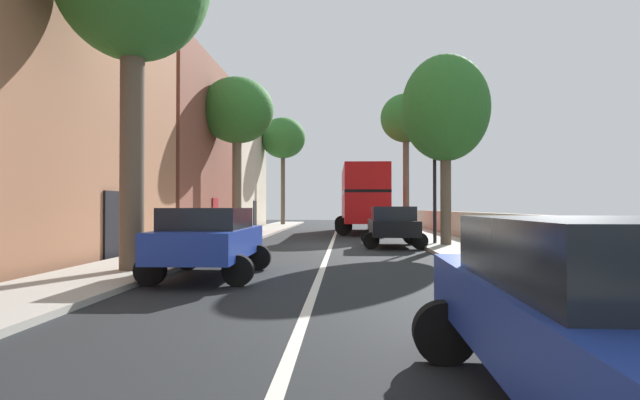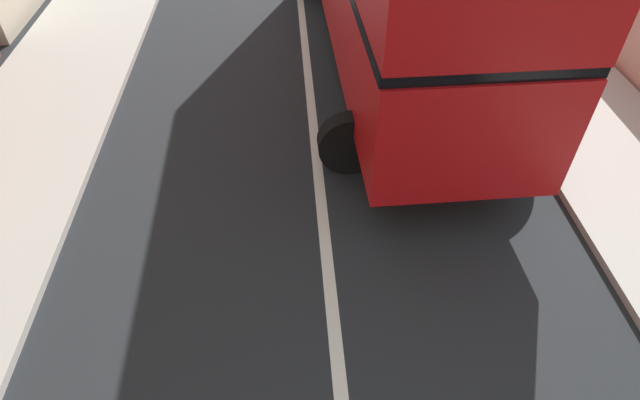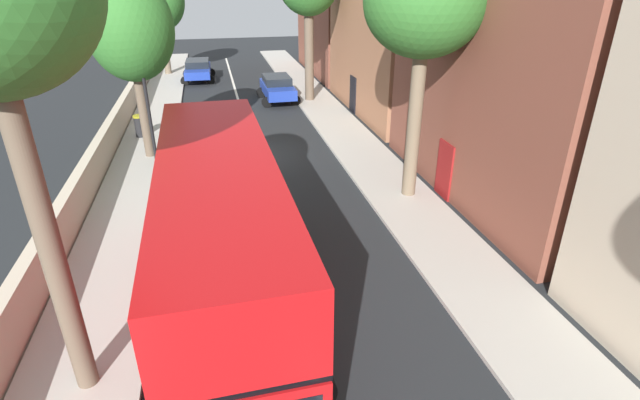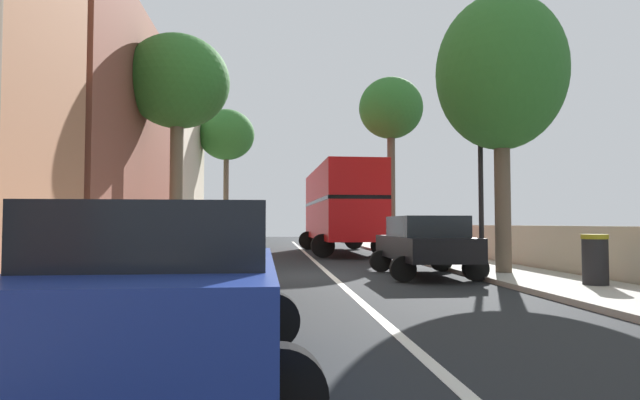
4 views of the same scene
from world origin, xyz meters
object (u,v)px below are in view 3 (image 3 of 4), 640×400
object	(u,v)px
parked_car_blue_right_0	(198,69)
street_tree_right_5	(130,29)
street_tree_left_4	(425,4)
lamppost_right	(143,76)
parked_car_black_right_1	(196,137)
street_tree_right_3	(159,1)
parked_car_blue_left_2	(277,87)
litter_bin_right	(140,126)
double_decker_bus	(222,228)

from	to	relation	value
parked_car_blue_right_0	street_tree_right_5	world-z (taller)	street_tree_right_5
street_tree_left_4	lamppost_right	xyz separation A→B (m)	(9.52, -5.68, -2.92)
parked_car_black_right_1	street_tree_right_5	xyz separation A→B (m)	(2.11, -0.26, 4.60)
street_tree_right_3	parked_car_blue_left_2	bearing A→B (deg)	125.27
street_tree_right_3	lamppost_right	bearing A→B (deg)	91.71
street_tree_left_4	parked_car_black_right_1	bearing A→B (deg)	-38.51
parked_car_blue_right_0	street_tree_left_4	distance (m)	24.87
street_tree_right_3	street_tree_right_5	world-z (taller)	street_tree_right_3
parked_car_blue_right_0	street_tree_right_3	distance (m)	5.97
parked_car_black_right_1	street_tree_right_5	size ratio (longest dim) A/B	0.57
parked_car_black_right_1	parked_car_blue_left_2	size ratio (longest dim) A/B	1.01
litter_bin_right	street_tree_left_4	bearing A→B (deg)	138.34
street_tree_right_3	lamppost_right	xyz separation A→B (m)	(-0.60, 20.11, -1.73)
street_tree_right_3	parked_car_blue_right_0	bearing A→B (deg)	129.83
parked_car_blue_left_2	lamppost_right	size ratio (longest dim) A/B	0.68
street_tree_left_4	lamppost_right	size ratio (longest dim) A/B	1.34
parked_car_blue_left_2	street_tree_right_5	bearing A→B (deg)	51.47
parked_car_blue_left_2	street_tree_right_5	size ratio (longest dim) A/B	0.56
double_decker_bus	street_tree_left_4	size ratio (longest dim) A/B	1.21
street_tree_left_4	street_tree_right_5	xyz separation A→B (m)	(9.83, -6.40, -1.19)
double_decker_bus	parked_car_black_right_1	xyz separation A→B (m)	(0.80, -11.42, -1.42)
parked_car_black_right_1	street_tree_right_3	bearing A→B (deg)	-83.03
street_tree_left_4	lamppost_right	world-z (taller)	street_tree_left_4
parked_car_blue_right_0	street_tree_left_4	size ratio (longest dim) A/B	0.54
street_tree_right_5	lamppost_right	bearing A→B (deg)	113.05
street_tree_left_4	parked_car_blue_right_0	bearing A→B (deg)	-71.38
parked_car_blue_right_0	street_tree_left_4	xyz separation A→B (m)	(-7.72, 22.91, 5.83)
parked_car_black_right_1	litter_bin_right	size ratio (longest dim) A/B	3.99
parked_car_blue_right_0	parked_car_blue_left_2	world-z (taller)	parked_car_blue_left_2
parked_car_blue_left_2	street_tree_right_3	xyz separation A→B (m)	(7.40, -10.46, 4.62)
double_decker_bus	street_tree_left_4	distance (m)	9.74
street_tree_left_4	parked_car_blue_left_2	bearing A→B (deg)	-79.93
parked_car_blue_right_0	street_tree_right_3	bearing A→B (deg)	-50.17
lamppost_right	street_tree_right_5	bearing A→B (deg)	-66.95
double_decker_bus	parked_car_blue_right_0	xyz separation A→B (m)	(0.80, -28.18, -1.46)
parked_car_blue_left_2	litter_bin_right	world-z (taller)	parked_car_blue_left_2
parked_car_black_right_1	parked_car_blue_left_2	distance (m)	10.46
parked_car_blue_left_2	street_tree_left_4	size ratio (longest dim) A/B	0.51
lamppost_right	litter_bin_right	distance (m)	4.94
double_decker_bus	parked_car_blue_left_2	size ratio (longest dim) A/B	2.39
parked_car_blue_left_2	litter_bin_right	bearing A→B (deg)	37.41
street_tree_right_5	litter_bin_right	size ratio (longest dim) A/B	7.02
parked_car_black_right_1	lamppost_right	xyz separation A→B (m)	(1.80, 0.46, 2.88)
parked_car_blue_right_0	lamppost_right	size ratio (longest dim) A/B	0.72
parked_car_black_right_1	street_tree_right_3	world-z (taller)	street_tree_right_3
street_tree_left_4	double_decker_bus	bearing A→B (deg)	37.29
street_tree_right_3	street_tree_left_4	size ratio (longest dim) A/B	0.91
parked_car_blue_right_0	parked_car_black_right_1	size ratio (longest dim) A/B	1.05
lamppost_right	litter_bin_right	xyz separation A→B (m)	(1.00, -3.68, -3.14)
parked_car_black_right_1	parked_car_blue_left_2	xyz separation A→B (m)	(-5.00, -9.18, -0.01)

